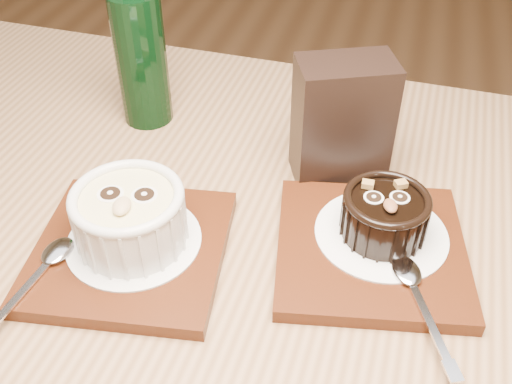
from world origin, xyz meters
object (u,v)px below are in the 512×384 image
tray_right (371,249)px  condiment_stand (342,121)px  ramekin_dark (385,213)px  table (244,321)px  tray_left (131,251)px  green_bottle (141,54)px  ramekin_white (129,215)px

tray_right → condiment_stand: bearing=113.4°
ramekin_dark → condiment_stand: (-0.06, 0.10, 0.03)m
table → tray_left: bearing=-170.1°
tray_left → green_bottle: (-0.08, 0.23, 0.08)m
tray_right → ramekin_dark: 0.04m
tray_right → ramekin_dark: ramekin_dark is taller
ramekin_dark → condiment_stand: condiment_stand is taller
ramekin_white → tray_right: ramekin_white is taller
table → condiment_stand: bearing=68.2°
tray_right → condiment_stand: size_ratio=1.29×
tray_left → condiment_stand: 0.26m
table → tray_left: (-0.11, -0.02, 0.10)m
table → tray_right: size_ratio=6.83×
tray_left → ramekin_white: (0.00, 0.01, 0.04)m
ramekin_white → condiment_stand: 0.25m
green_bottle → tray_right: bearing=-29.6°
table → condiment_stand: size_ratio=8.78×
table → ramekin_dark: bearing=25.2°
tray_left → table: bearing=9.9°
tray_left → tray_right: size_ratio=1.00×
ramekin_white → ramekin_dark: bearing=5.5°
ramekin_white → green_bottle: 0.25m
table → ramekin_dark: ramekin_dark is taller
green_bottle → ramekin_dark: bearing=-26.7°
tray_left → ramekin_dark: (0.23, 0.08, 0.04)m
tray_left → ramekin_dark: 0.25m
ramekin_dark → condiment_stand: 0.12m
tray_right → green_bottle: green_bottle is taller
tray_right → condiment_stand: (-0.05, 0.12, 0.06)m
tray_left → tray_right: same height
ramekin_white → ramekin_dark: size_ratio=1.28×
ramekin_white → ramekin_dark: 0.24m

